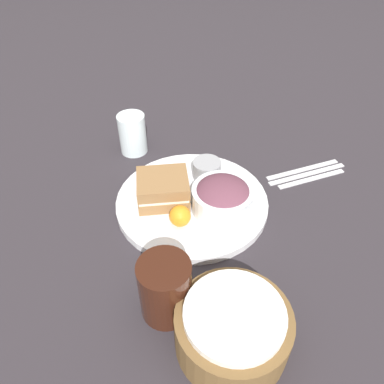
% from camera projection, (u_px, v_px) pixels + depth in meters
% --- Properties ---
extents(ground_plane, '(4.00, 4.00, 0.00)m').
position_uv_depth(ground_plane, '(192.00, 205.00, 0.79)').
color(ground_plane, '#2D282D').
extents(plate, '(0.32, 0.32, 0.02)m').
position_uv_depth(plate, '(192.00, 202.00, 0.79)').
color(plate, silver).
rests_on(plate, ground_plane).
extents(sandwich, '(0.12, 0.11, 0.06)m').
position_uv_depth(sandwich, '(163.00, 189.00, 0.76)').
color(sandwich, olive).
rests_on(sandwich, plate).
extents(salad_bowl, '(0.12, 0.12, 0.07)m').
position_uv_depth(salad_bowl, '(222.00, 197.00, 0.74)').
color(salad_bowl, white).
rests_on(salad_bowl, plate).
extents(dressing_cup, '(0.06, 0.06, 0.04)m').
position_uv_depth(dressing_cup, '(207.00, 169.00, 0.82)').
color(dressing_cup, '#99999E').
rests_on(dressing_cup, plate).
extents(orange_wedge, '(0.04, 0.04, 0.04)m').
position_uv_depth(orange_wedge, '(180.00, 216.00, 0.72)').
color(orange_wedge, orange).
rests_on(orange_wedge, plate).
extents(drink_glass, '(0.08, 0.08, 0.11)m').
position_uv_depth(drink_glass, '(165.00, 289.00, 0.57)').
color(drink_glass, '#38190F').
rests_on(drink_glass, ground_plane).
extents(bread_basket, '(0.17, 0.17, 0.09)m').
position_uv_depth(bread_basket, '(233.00, 328.00, 0.54)').
color(bread_basket, brown).
rests_on(bread_basket, ground_plane).
extents(fork, '(0.19, 0.03, 0.01)m').
position_uv_depth(fork, '(303.00, 169.00, 0.88)').
color(fork, silver).
rests_on(fork, ground_plane).
extents(knife, '(0.20, 0.03, 0.01)m').
position_uv_depth(knife, '(307.00, 174.00, 0.87)').
color(knife, silver).
rests_on(knife, ground_plane).
extents(spoon, '(0.17, 0.03, 0.01)m').
position_uv_depth(spoon, '(312.00, 178.00, 0.85)').
color(spoon, silver).
rests_on(spoon, ground_plane).
extents(water_glass, '(0.07, 0.07, 0.10)m').
position_uv_depth(water_glass, '(133.00, 134.00, 0.90)').
color(water_glass, silver).
rests_on(water_glass, ground_plane).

